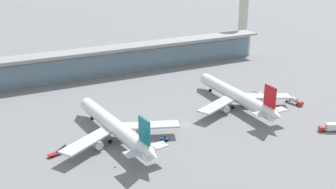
{
  "coord_description": "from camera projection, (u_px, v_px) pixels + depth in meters",
  "views": [
    {
      "loc": [
        -76.21,
        -131.5,
        68.58
      ],
      "look_at": [
        0.0,
        16.26,
        7.6
      ],
      "focal_mm": 43.94,
      "sensor_mm": 36.0,
      "label": 1
    }
  ],
  "objects": [
    {
      "name": "service_truck_by_tail_blue",
      "position": [
        164.0,
        139.0,
        152.02
      ],
      "size": [
        3.3,
        3.13,
        2.05
      ],
      "color": "#234C9E",
      "rests_on": "ground"
    },
    {
      "name": "service_truck_mid_apron_red",
      "position": [
        294.0,
        100.0,
        187.53
      ],
      "size": [
        3.37,
        8.8,
        2.95
      ],
      "color": "#B21E1E",
      "rests_on": "ground"
    },
    {
      "name": "airliner_left_stand",
      "position": [
        115.0,
        127.0,
        151.52
      ],
      "size": [
        47.56,
        62.13,
        16.54
      ],
      "color": "white",
      "rests_on": "ground"
    },
    {
      "name": "terminal_building",
      "position": [
        116.0,
        59.0,
        230.7
      ],
      "size": [
        186.85,
        12.8,
        15.2
      ],
      "color": "beige",
      "rests_on": "ground"
    },
    {
      "name": "service_truck_near_nose_red",
      "position": [
        55.0,
        153.0,
        141.41
      ],
      "size": [
        6.92,
        3.12,
        2.7
      ],
      "color": "#B21E1E",
      "rests_on": "ground"
    },
    {
      "name": "safety_cone_alpha",
      "position": [
        115.0,
        166.0,
        134.13
      ],
      "size": [
        0.62,
        0.62,
        0.7
      ],
      "color": "orange",
      "rests_on": "ground"
    },
    {
      "name": "service_truck_under_wing_red",
      "position": [
        330.0,
        127.0,
        159.67
      ],
      "size": [
        7.6,
        5.1,
        3.1
      ],
      "color": "#B21E1E",
      "rests_on": "ground"
    },
    {
      "name": "service_truck_on_taxiway_grey",
      "position": [
        259.0,
        93.0,
        198.47
      ],
      "size": [
        6.91,
        2.41,
        2.7
      ],
      "color": "gray",
      "rests_on": "ground"
    },
    {
      "name": "airliner_centre_stand",
      "position": [
        237.0,
        96.0,
        182.64
      ],
      "size": [
        47.77,
        62.03,
        16.54
      ],
      "color": "white",
      "rests_on": "ground"
    },
    {
      "name": "ground_plane",
      "position": [
        186.0,
        124.0,
        166.13
      ],
      "size": [
        1200.0,
        1200.0,
        0.0
      ],
      "primitive_type": "plane",
      "color": "slate"
    }
  ]
}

